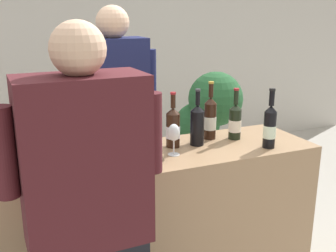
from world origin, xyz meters
TOP-DOWN VIEW (x-y plane):
  - wall_back at (0.00, 2.60)m, footprint 8.00×0.10m
  - counter at (0.00, 0.00)m, footprint 1.84×0.53m
  - wine_bottle_0 at (0.27, 0.05)m, footprint 0.08×0.08m
  - wine_bottle_1 at (0.53, 0.06)m, footprint 0.08×0.08m
  - wine_bottle_2 at (-0.05, -0.10)m, footprint 0.07×0.07m
  - wine_bottle_3 at (0.62, -0.15)m, footprint 0.07×0.07m
  - wine_bottle_4 at (-0.62, -0.13)m, footprint 0.07×0.07m
  - wine_bottle_5 at (-0.49, 0.03)m, footprint 0.08×0.08m
  - wine_bottle_6 at (0.13, 0.07)m, footprint 0.08×0.08m
  - wine_bottle_7 at (0.40, 0.13)m, footprint 0.07×0.07m
  - wine_bottle_8 at (-0.65, 0.11)m, footprint 0.08×0.08m
  - wine_glass at (0.07, -0.05)m, footprint 0.07×0.07m
  - person_server at (-0.08, 0.53)m, footprint 0.56×0.25m
  - person_guest at (-0.50, -0.55)m, footprint 0.61×0.26m
  - potted_shrub at (0.86, 0.98)m, footprint 0.52×0.57m

SIDE VIEW (x-z plane):
  - counter at x=0.00m, z-range 0.00..0.95m
  - potted_shrub at x=0.86m, z-range 0.19..1.42m
  - person_guest at x=-0.50m, z-range -0.02..1.65m
  - person_server at x=-0.08m, z-range -0.02..1.73m
  - wine_bottle_1 at x=0.53m, z-range 0.90..1.22m
  - wine_bottle_6 at x=0.13m, z-range 0.91..1.23m
  - wine_bottle_2 at x=-0.05m, z-range 0.90..1.23m
  - wine_glass at x=0.07m, z-range 0.98..1.16m
  - wine_bottle_8 at x=-0.65m, z-range 0.90..1.24m
  - wine_bottle_5 at x=-0.49m, z-range 0.92..1.24m
  - wine_bottle_0 at x=0.27m, z-range 0.91..1.24m
  - wine_bottle_3 at x=0.62m, z-range 0.91..1.25m
  - wine_bottle_4 at x=-0.62m, z-range 0.92..1.24m
  - wine_bottle_7 at x=0.40m, z-range 0.90..1.26m
  - wall_back at x=0.00m, z-range 0.00..2.80m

